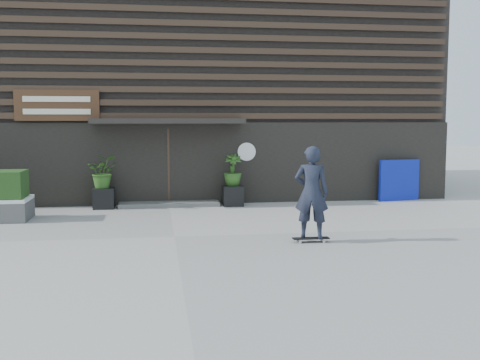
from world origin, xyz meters
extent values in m
plane|color=#A19D98|center=(0.00, 0.00, 0.00)|extent=(80.00, 80.00, 0.00)
cube|color=#51514E|center=(0.00, 4.60, 0.06)|extent=(3.00, 0.80, 0.12)
cube|color=black|center=(-1.90, 4.40, 0.30)|extent=(0.60, 0.60, 0.60)
imported|color=#2D591E|center=(-1.90, 4.40, 1.08)|extent=(0.86, 0.75, 0.96)
cube|color=black|center=(1.90, 4.40, 0.30)|extent=(0.60, 0.60, 0.60)
imported|color=#2D591E|center=(1.90, 4.40, 1.08)|extent=(0.54, 0.54, 0.96)
cube|color=#0C199C|center=(7.32, 4.70, 0.66)|extent=(1.40, 0.34, 1.31)
cube|color=black|center=(0.00, 10.00, 4.00)|extent=(18.00, 10.00, 8.00)
cube|color=black|center=(0.00, 4.94, 1.25)|extent=(18.00, 0.12, 2.50)
cube|color=#38281E|center=(0.00, 4.88, 2.70)|extent=(17.60, 0.08, 0.18)
cube|color=#38281E|center=(0.00, 4.88, 3.09)|extent=(17.60, 0.08, 0.18)
cube|color=#38281E|center=(0.00, 4.88, 3.48)|extent=(17.60, 0.08, 0.18)
cube|color=#38281E|center=(0.00, 4.88, 3.88)|extent=(17.60, 0.08, 0.18)
cube|color=#38281E|center=(0.00, 4.88, 4.27)|extent=(17.60, 0.08, 0.18)
cube|color=#38281E|center=(0.00, 4.88, 4.66)|extent=(17.60, 0.08, 0.18)
cube|color=#38281E|center=(0.00, 4.88, 5.05)|extent=(17.60, 0.08, 0.18)
cube|color=#38281E|center=(0.00, 4.88, 5.45)|extent=(17.60, 0.08, 0.18)
cube|color=#38281E|center=(0.00, 4.88, 5.84)|extent=(17.60, 0.08, 0.18)
cube|color=black|center=(0.00, 4.50, 2.55)|extent=(4.50, 1.00, 0.15)
cube|color=black|center=(0.00, 5.10, 1.15)|extent=(2.40, 0.30, 2.30)
cube|color=#38281E|center=(0.00, 4.92, 1.15)|extent=(0.06, 0.10, 2.30)
cube|color=#472B19|center=(-3.20, 4.80, 3.00)|extent=(2.40, 0.10, 0.90)
cube|color=beige|center=(-3.20, 4.73, 3.18)|extent=(1.90, 0.02, 0.16)
cube|color=beige|center=(-3.20, 4.73, 2.82)|extent=(1.90, 0.02, 0.16)
cylinder|color=white|center=(2.40, 4.86, 1.60)|extent=(0.56, 0.03, 0.56)
cube|color=black|center=(2.85, -1.00, 0.09)|extent=(0.78, 0.20, 0.02)
cylinder|color=beige|center=(2.59, -1.10, 0.03)|extent=(0.06, 0.03, 0.06)
cylinder|color=#ACADA8|center=(2.59, -0.90, 0.03)|extent=(0.06, 0.03, 0.06)
cylinder|color=#AFB0AB|center=(3.11, -1.10, 0.03)|extent=(0.06, 0.03, 0.06)
cylinder|color=beige|center=(3.11, -0.90, 0.03)|extent=(0.06, 0.03, 0.06)
imported|color=black|center=(2.85, -1.00, 1.07)|extent=(0.82, 0.67, 1.95)
camera|label=1|loc=(-0.39, -12.62, 2.60)|focal=42.97mm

